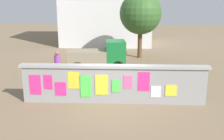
{
  "coord_description": "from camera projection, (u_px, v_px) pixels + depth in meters",
  "views": [
    {
      "loc": [
        0.44,
        -10.94,
        4.34
      ],
      "look_at": [
        -0.13,
        1.24,
        1.14
      ],
      "focal_mm": 43.01,
      "sensor_mm": 36.0,
      "label": 1
    }
  ],
  "objects": [
    {
      "name": "person_walking",
      "position": [
        57.0,
        62.0,
        14.84
      ],
      "size": [
        0.38,
        0.38,
        1.62
      ],
      "color": "#3F994C",
      "rests_on": "ground"
    },
    {
      "name": "building_background",
      "position": [
        107.0,
        1.0,
        26.57
      ],
      "size": [
        8.87,
        6.39,
        8.38
      ],
      "color": "silver",
      "rests_on": "ground"
    },
    {
      "name": "poster_wall",
      "position": [
        113.0,
        84.0,
        11.48
      ],
      "size": [
        8.02,
        0.42,
        1.69
      ],
      "color": "gray",
      "rests_on": "ground"
    },
    {
      "name": "auto_rickshaw_truck",
      "position": [
        100.0,
        56.0,
        17.02
      ],
      "size": [
        3.75,
        1.91,
        1.85
      ],
      "color": "black",
      "rests_on": "ground"
    },
    {
      "name": "ground",
      "position": [
        118.0,
        62.0,
        19.43
      ],
      "size": [
        60.0,
        60.0,
        0.0
      ],
      "primitive_type": "plane",
      "color": "#7A664C"
    },
    {
      "name": "tree_roadside",
      "position": [
        141.0,
        14.0,
        19.97
      ],
      "size": [
        3.14,
        3.14,
        4.93
      ],
      "color": "brown",
      "rests_on": "ground"
    },
    {
      "name": "motorcycle",
      "position": [
        107.0,
        76.0,
        14.03
      ],
      "size": [
        1.88,
        0.63,
        0.87
      ],
      "color": "black",
      "rests_on": "ground"
    },
    {
      "name": "bicycle_near",
      "position": [
        67.0,
        83.0,
        13.22
      ],
      "size": [
        1.7,
        0.44,
        0.95
      ],
      "color": "black",
      "rests_on": "ground"
    }
  ]
}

